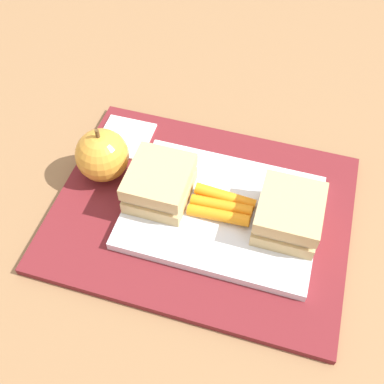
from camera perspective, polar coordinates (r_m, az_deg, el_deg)
ground_plane at (r=0.59m, az=1.16°, el=-2.70°), size 2.40×2.40×0.00m
lunchbag_mat at (r=0.59m, az=1.16°, el=-2.43°), size 0.36×0.28×0.01m
food_tray at (r=0.58m, az=3.57°, el=-2.39°), size 0.23×0.17×0.01m
sandwich_half_left at (r=0.55m, az=11.58°, el=-2.61°), size 0.07×0.08×0.04m
sandwich_half_right at (r=0.57m, az=-3.92°, el=1.05°), size 0.07×0.08×0.04m
carrot_sticks_bundle at (r=0.57m, az=3.60°, el=-1.65°), size 0.08×0.04×0.02m
apple at (r=0.61m, az=-10.74°, el=4.36°), size 0.07×0.07×0.08m
paper_napkin at (r=0.67m, az=-8.04°, el=6.54°), size 0.07×0.07×0.00m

